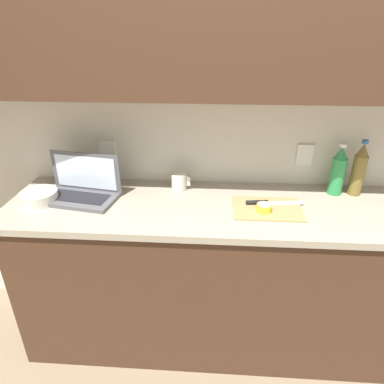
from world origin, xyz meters
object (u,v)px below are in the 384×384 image
bottle_green_soda (359,170)px  bottle_oil_tall (338,171)px  laptop (82,188)px  cutting_board (267,208)px  knife (265,202)px  lemon_half_cut (264,208)px  bowl_white (39,197)px  measuring_cup (179,182)px

bottle_green_soda → bottle_oil_tall: size_ratio=1.08×
laptop → cutting_board: size_ratio=1.22×
bottle_green_soda → knife: bearing=-161.5°
cutting_board → knife: (-0.01, 0.04, 0.01)m
cutting_board → lemon_half_cut: (-0.02, -0.04, 0.02)m
laptop → bottle_green_soda: size_ratio=1.37×
bottle_oil_tall → lemon_half_cut: bearing=-149.2°
laptop → knife: size_ratio=1.43×
knife → bottle_green_soda: 0.54m
lemon_half_cut → bowl_white: size_ratio=0.40×
knife → lemon_half_cut: lemon_half_cut is taller
bottle_green_soda → measuring_cup: (-0.95, -0.01, -0.09)m
bottle_oil_tall → measuring_cup: size_ratio=2.69×
knife → lemon_half_cut: 0.08m
bowl_white → lemon_half_cut: bearing=-1.9°
knife → bottle_green_soda: bearing=10.9°
laptop → bowl_white: (-0.20, -0.07, -0.03)m
bottle_green_soda → lemon_half_cut: bearing=-154.6°
cutting_board → bowl_white: bowl_white is taller
cutting_board → knife: 0.04m
laptop → knife: bearing=8.1°
knife → lemon_half_cut: (-0.02, -0.08, 0.01)m
bottle_green_soda → bottle_oil_tall: bottle_green_soda is taller
lemon_half_cut → bottle_green_soda: (0.51, 0.24, 0.11)m
bottle_oil_tall → bowl_white: bottle_oil_tall is taller
laptop → lemon_half_cut: bearing=3.4°
measuring_cup → bottle_oil_tall: bearing=0.5°
knife → measuring_cup: bearing=153.2°
bottle_oil_tall → measuring_cup: bearing=-179.5°
cutting_board → knife: bearing=97.1°
cutting_board → bowl_white: 1.16m
cutting_board → bowl_white: (-1.16, 0.00, 0.02)m
bowl_white → bottle_oil_tall: bearing=7.5°
cutting_board → measuring_cup: 0.50m
knife → bowl_white: bowl_white is taller
knife → bottle_green_soda: bottle_green_soda is taller
lemon_half_cut → bowl_white: (-1.14, 0.04, 0.00)m
laptop → bottle_oil_tall: bottle_oil_tall is taller
measuring_cup → bowl_white: bearing=-164.4°
lemon_half_cut → bowl_white: bowl_white is taller
bottle_oil_tall → laptop: bearing=-174.2°
laptop → bottle_green_soda: bottle_green_soda is taller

